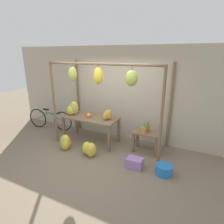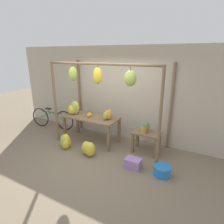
# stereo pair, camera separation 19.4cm
# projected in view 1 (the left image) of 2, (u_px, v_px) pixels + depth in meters

# --- Properties ---
(ground_plane) EXTENTS (20.00, 20.00, 0.00)m
(ground_plane) POSITION_uv_depth(u_px,v_px,m) (94.00, 160.00, 4.74)
(ground_plane) COLOR #756651
(shop_wall_back) EXTENTS (8.00, 0.08, 2.80)m
(shop_wall_back) POSITION_uv_depth(u_px,v_px,m) (120.00, 94.00, 5.71)
(shop_wall_back) COLOR #B2A893
(shop_wall_back) RESTS_ON ground_plane
(stall_awning) EXTENTS (3.13, 1.29, 2.37)m
(stall_awning) POSITION_uv_depth(u_px,v_px,m) (106.00, 88.00, 4.74)
(stall_awning) COLOR brown
(stall_awning) RESTS_ON ground_plane
(display_table_main) EXTENTS (1.64, 0.73, 0.78)m
(display_table_main) POSITION_uv_depth(u_px,v_px,m) (91.00, 120.00, 5.54)
(display_table_main) COLOR brown
(display_table_main) RESTS_ON ground_plane
(display_table_side) EXTENTS (0.73, 0.47, 0.58)m
(display_table_side) POSITION_uv_depth(u_px,v_px,m) (147.00, 137.00, 5.02)
(display_table_side) COLOR brown
(display_table_side) RESTS_ON ground_plane
(banana_pile_on_table) EXTENTS (0.39, 0.44, 0.41)m
(banana_pile_on_table) POSITION_uv_depth(u_px,v_px,m) (73.00, 109.00, 5.68)
(banana_pile_on_table) COLOR gold
(banana_pile_on_table) RESTS_ON display_table_main
(orange_pile) EXTENTS (0.17, 0.24, 0.10)m
(orange_pile) POSITION_uv_depth(u_px,v_px,m) (89.00, 115.00, 5.53)
(orange_pile) COLOR orange
(orange_pile) RESTS_ON display_table_main
(pineapple_cluster) EXTENTS (0.18, 0.29, 0.29)m
(pineapple_cluster) POSITION_uv_depth(u_px,v_px,m) (145.00, 128.00, 4.91)
(pineapple_cluster) COLOR #A3702D
(pineapple_cluster) RESTS_ON display_table_side
(banana_pile_ground_left) EXTENTS (0.33, 0.38, 0.43)m
(banana_pile_ground_left) POSITION_uv_depth(u_px,v_px,m) (66.00, 143.00, 5.20)
(banana_pile_ground_left) COLOR yellow
(banana_pile_ground_left) RESTS_ON ground_plane
(banana_pile_ground_right) EXTENTS (0.52, 0.43, 0.40)m
(banana_pile_ground_right) POSITION_uv_depth(u_px,v_px,m) (89.00, 149.00, 4.88)
(banana_pile_ground_right) COLOR gold
(banana_pile_ground_right) RESTS_ON ground_plane
(fruit_crate_white) EXTENTS (0.37, 0.27, 0.23)m
(fruit_crate_white) POSITION_uv_depth(u_px,v_px,m) (135.00, 163.00, 4.40)
(fruit_crate_white) COLOR #9970B7
(fruit_crate_white) RESTS_ON ground_plane
(blue_bucket) EXTENTS (0.37, 0.37, 0.22)m
(blue_bucket) POSITION_uv_depth(u_px,v_px,m) (164.00, 170.00, 4.15)
(blue_bucket) COLOR blue
(blue_bucket) RESTS_ON ground_plane
(parked_bicycle) EXTENTS (1.71, 0.27, 0.73)m
(parked_bicycle) POSITION_uv_depth(u_px,v_px,m) (50.00, 119.00, 6.57)
(parked_bicycle) COLOR black
(parked_bicycle) RESTS_ON ground_plane
(papaya_pile) EXTENTS (0.29, 0.30, 0.29)m
(papaya_pile) POSITION_uv_depth(u_px,v_px,m) (108.00, 115.00, 5.24)
(papaya_pile) COLOR #B2993D
(papaya_pile) RESTS_ON display_table_main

